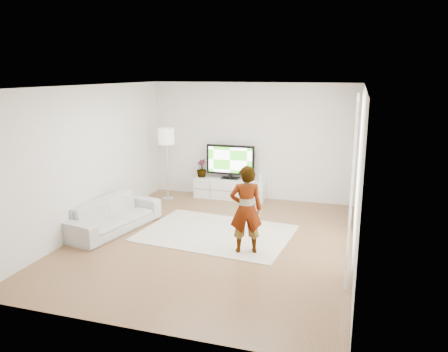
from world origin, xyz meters
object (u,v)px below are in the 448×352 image
(rug, at_px, (216,233))
(floor_lamp, at_px, (166,140))
(sofa, at_px, (113,215))
(media_console, at_px, (230,189))
(television, at_px, (230,161))
(player, at_px, (246,209))

(rug, height_order, floor_lamp, floor_lamp)
(rug, relative_size, sofa, 1.35)
(media_console, bearing_deg, television, 90.00)
(sofa, height_order, floor_lamp, floor_lamp)
(sofa, bearing_deg, media_console, -18.28)
(rug, bearing_deg, floor_lamp, 134.26)
(rug, relative_size, player, 1.84)
(media_console, height_order, sofa, sofa)
(player, relative_size, floor_lamp, 0.88)
(media_console, height_order, television, television)
(media_console, distance_m, sofa, 3.22)
(television, bearing_deg, floor_lamp, -160.20)
(player, height_order, floor_lamp, floor_lamp)
(rug, relative_size, floor_lamp, 1.62)
(player, bearing_deg, media_console, -88.54)
(floor_lamp, bearing_deg, sofa, -93.37)
(media_console, xyz_separation_m, floor_lamp, (-1.44, -0.49, 1.22))
(media_console, xyz_separation_m, player, (1.18, -3.11, 0.53))
(media_console, xyz_separation_m, television, (0.00, 0.03, 0.70))
(media_console, relative_size, floor_lamp, 1.00)
(rug, bearing_deg, sofa, -168.58)
(sofa, bearing_deg, floor_lamp, 7.71)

